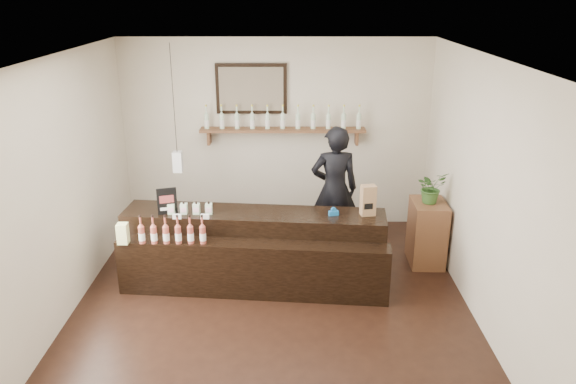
% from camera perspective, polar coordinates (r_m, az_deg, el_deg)
% --- Properties ---
extents(ground, '(5.00, 5.00, 0.00)m').
position_cam_1_polar(ground, '(6.56, -1.62, -11.58)').
color(ground, black).
rests_on(ground, ground).
extents(room_shell, '(5.00, 5.00, 5.00)m').
position_cam_1_polar(room_shell, '(5.85, -1.78, 2.76)').
color(room_shell, beige).
rests_on(room_shell, ground).
extents(back_wall_decor, '(2.66, 0.96, 1.69)m').
position_cam_1_polar(back_wall_decor, '(8.14, -2.35, 8.09)').
color(back_wall_decor, '#57311D').
rests_on(back_wall_decor, ground).
extents(counter, '(3.22, 1.13, 1.04)m').
position_cam_1_polar(counter, '(6.88, -3.55, -6.05)').
color(counter, black).
rests_on(counter, ground).
extents(promo_sign, '(0.23, 0.09, 0.33)m').
position_cam_1_polar(promo_sign, '(6.83, -12.19, -0.91)').
color(promo_sign, black).
rests_on(promo_sign, counter).
extents(paper_bag, '(0.19, 0.15, 0.37)m').
position_cam_1_polar(paper_bag, '(6.71, 8.14, -0.84)').
color(paper_bag, '#A0794D').
rests_on(paper_bag, counter).
extents(tape_dispenser, '(0.12, 0.07, 0.10)m').
position_cam_1_polar(tape_dispenser, '(6.70, 4.65, -2.06)').
color(tape_dispenser, '#1865A8').
rests_on(tape_dispenser, counter).
extents(side_cabinet, '(0.44, 0.59, 0.85)m').
position_cam_1_polar(side_cabinet, '(7.58, 13.93, -4.03)').
color(side_cabinet, '#57311D').
rests_on(side_cabinet, ground).
extents(potted_plant, '(0.47, 0.45, 0.41)m').
position_cam_1_polar(potted_plant, '(7.35, 14.34, 0.47)').
color(potted_plant, '#355E25').
rests_on(potted_plant, side_cabinet).
extents(shopkeeper, '(0.76, 0.53, 1.98)m').
position_cam_1_polar(shopkeeper, '(7.57, 4.75, 1.08)').
color(shopkeeper, black).
rests_on(shopkeeper, ground).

